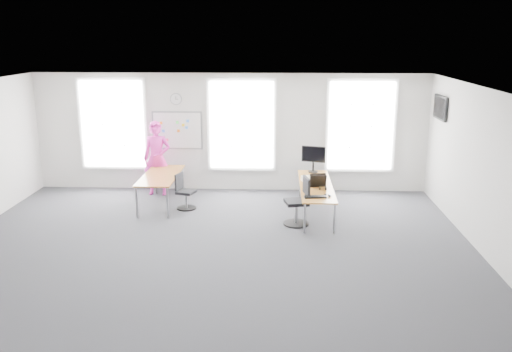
{
  "coord_description": "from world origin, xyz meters",
  "views": [
    {
      "loc": [
        1.26,
        -9.58,
        3.95
      ],
      "look_at": [
        0.79,
        1.2,
        1.1
      ],
      "focal_mm": 38.0,
      "sensor_mm": 36.0,
      "label": 1
    }
  ],
  "objects_px": {
    "chair_right": "(299,204)",
    "headphones": "(323,188)",
    "desk_right": "(316,187)",
    "person": "(157,158)",
    "monitor": "(314,157)",
    "desk_left": "(161,177)",
    "chair_left": "(184,193)",
    "keyboard": "(315,197)"
  },
  "relations": [
    {
      "from": "chair_left",
      "to": "desk_right",
      "type": "bearing_deg",
      "value": -76.34
    },
    {
      "from": "chair_right",
      "to": "person",
      "type": "relative_size",
      "value": 0.55
    },
    {
      "from": "chair_right",
      "to": "chair_left",
      "type": "relative_size",
      "value": 1.23
    },
    {
      "from": "desk_right",
      "to": "chair_right",
      "type": "height_order",
      "value": "chair_right"
    },
    {
      "from": "chair_left",
      "to": "monitor",
      "type": "bearing_deg",
      "value": -55.28
    },
    {
      "from": "headphones",
      "to": "monitor",
      "type": "relative_size",
      "value": 0.25
    },
    {
      "from": "chair_right",
      "to": "keyboard",
      "type": "height_order",
      "value": "chair_right"
    },
    {
      "from": "chair_right",
      "to": "keyboard",
      "type": "bearing_deg",
      "value": 46.92
    },
    {
      "from": "headphones",
      "to": "desk_left",
      "type": "bearing_deg",
      "value": -178.21
    },
    {
      "from": "person",
      "to": "keyboard",
      "type": "relative_size",
      "value": 4.03
    },
    {
      "from": "keyboard",
      "to": "chair_right",
      "type": "bearing_deg",
      "value": 141.45
    },
    {
      "from": "desk_left",
      "to": "keyboard",
      "type": "bearing_deg",
      "value": -21.74
    },
    {
      "from": "chair_right",
      "to": "monitor",
      "type": "relative_size",
      "value": 1.58
    },
    {
      "from": "keyboard",
      "to": "desk_left",
      "type": "bearing_deg",
      "value": 150.59
    },
    {
      "from": "desk_right",
      "to": "chair_right",
      "type": "distance_m",
      "value": 0.88
    },
    {
      "from": "keyboard",
      "to": "desk_right",
      "type": "bearing_deg",
      "value": 77.97
    },
    {
      "from": "desk_left",
      "to": "monitor",
      "type": "bearing_deg",
      "value": 10.84
    },
    {
      "from": "chair_left",
      "to": "monitor",
      "type": "xyz_separation_m",
      "value": [
        3.02,
        0.95,
        0.68
      ]
    },
    {
      "from": "person",
      "to": "headphones",
      "type": "relative_size",
      "value": 11.43
    },
    {
      "from": "keyboard",
      "to": "chair_left",
      "type": "bearing_deg",
      "value": 150.89
    },
    {
      "from": "chair_right",
      "to": "monitor",
      "type": "distance_m",
      "value": 2.04
    },
    {
      "from": "desk_right",
      "to": "person",
      "type": "distance_m",
      "value": 4.11
    },
    {
      "from": "chair_left",
      "to": "keyboard",
      "type": "xyz_separation_m",
      "value": [
        2.94,
        -1.16,
        0.3
      ]
    },
    {
      "from": "chair_right",
      "to": "monitor",
      "type": "xyz_separation_m",
      "value": [
        0.4,
        1.91,
        0.6
      ]
    },
    {
      "from": "monitor",
      "to": "chair_right",
      "type": "bearing_deg",
      "value": -86.14
    },
    {
      "from": "chair_right",
      "to": "person",
      "type": "xyz_separation_m",
      "value": [
        -3.49,
        2.1,
        0.48
      ]
    },
    {
      "from": "chair_left",
      "to": "person",
      "type": "xyz_separation_m",
      "value": [
        -0.86,
        1.13,
        0.56
      ]
    },
    {
      "from": "desk_right",
      "to": "person",
      "type": "relative_size",
      "value": 1.46
    },
    {
      "from": "chair_right",
      "to": "headphones",
      "type": "relative_size",
      "value": 6.32
    },
    {
      "from": "person",
      "to": "headphones",
      "type": "bearing_deg",
      "value": -24.58
    },
    {
      "from": "keyboard",
      "to": "headphones",
      "type": "relative_size",
      "value": 2.84
    },
    {
      "from": "desk_right",
      "to": "headphones",
      "type": "bearing_deg",
      "value": -73.73
    },
    {
      "from": "desk_left",
      "to": "monitor",
      "type": "height_order",
      "value": "monitor"
    },
    {
      "from": "desk_left",
      "to": "person",
      "type": "xyz_separation_m",
      "value": [
        -0.27,
        0.88,
        0.26
      ]
    },
    {
      "from": "person",
      "to": "monitor",
      "type": "distance_m",
      "value": 3.89
    },
    {
      "from": "desk_left",
      "to": "headphones",
      "type": "relative_size",
      "value": 12.39
    },
    {
      "from": "headphones",
      "to": "monitor",
      "type": "bearing_deg",
      "value": 108.92
    },
    {
      "from": "desk_right",
      "to": "desk_left",
      "type": "bearing_deg",
      "value": 172.92
    },
    {
      "from": "desk_left",
      "to": "chair_right",
      "type": "xyz_separation_m",
      "value": [
        3.21,
        -1.22,
        -0.22
      ]
    },
    {
      "from": "person",
      "to": "monitor",
      "type": "xyz_separation_m",
      "value": [
        3.89,
        -0.19,
        0.12
      ]
    },
    {
      "from": "chair_left",
      "to": "desk_left",
      "type": "bearing_deg",
      "value": 84.15
    },
    {
      "from": "chair_right",
      "to": "chair_left",
      "type": "height_order",
      "value": "chair_right"
    }
  ]
}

